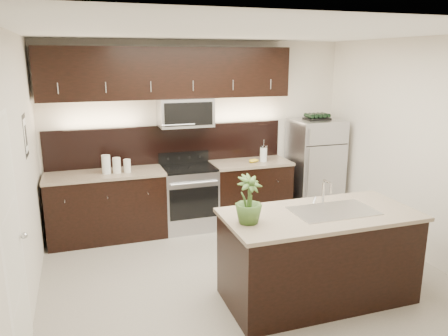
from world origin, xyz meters
name	(u,v)px	position (x,y,z in m)	size (l,w,h in m)	color
ground	(246,277)	(0.00, 0.00, 0.00)	(4.50, 4.50, 0.00)	gray
room_walls	(240,133)	(-0.11, -0.04, 1.70)	(4.52, 4.02, 2.71)	beige
counter_run	(175,199)	(-0.46, 1.69, 0.47)	(3.51, 0.65, 0.94)	black
upper_fixtures	(171,81)	(-0.43, 1.84, 2.14)	(3.49, 0.40, 1.66)	black
island	(318,256)	(0.54, -0.63, 0.47)	(1.96, 0.96, 0.94)	black
sink_faucet	(333,209)	(0.69, -0.62, 0.96)	(0.84, 0.50, 0.28)	silver
refrigerator	(314,168)	(1.78, 1.63, 0.77)	(0.74, 0.67, 1.53)	#B2B2B7
wine_rack	(317,117)	(1.78, 1.63, 1.57)	(0.38, 0.23, 0.09)	black
plant	(249,200)	(-0.25, -0.65, 1.17)	(0.26, 0.26, 0.46)	#385723
canisters	(114,165)	(-1.29, 1.63, 1.05)	(0.38, 0.13, 0.25)	silver
french_press	(263,154)	(0.90, 1.64, 1.06)	(0.11, 0.11, 0.32)	silver
bananas	(251,161)	(0.68, 1.61, 0.96)	(0.16, 0.12, 0.05)	gold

